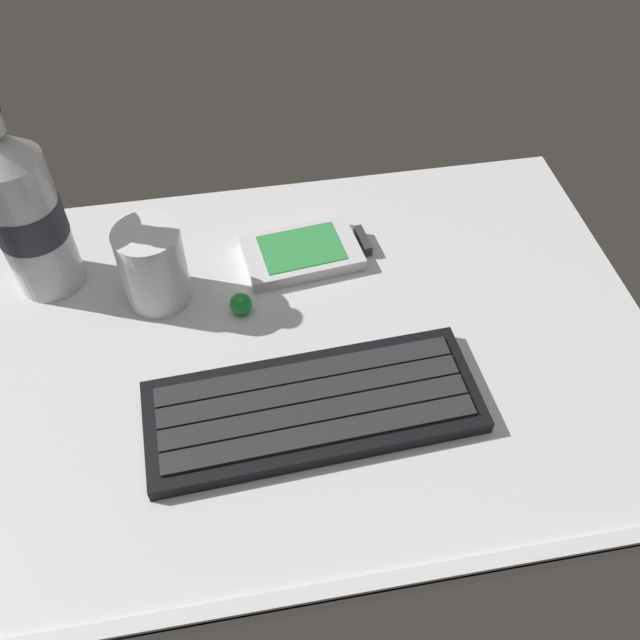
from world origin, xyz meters
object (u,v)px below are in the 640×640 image
Objects in this scene: water_bottle at (26,213)px; handheld_device at (307,252)px; keyboard at (313,406)px; trackball_mouse at (241,304)px; juice_cup at (154,268)px.

handheld_device is at bearing -2.47° from water_bottle.
keyboard is 32.35cm from water_bottle.
trackball_mouse is (-7.66, -6.52, 0.37)cm from handheld_device.
keyboard is at bearing -40.83° from water_bottle.
trackball_mouse is (18.67, -7.65, -7.91)cm from water_bottle.
handheld_device is at bearing 40.40° from trackball_mouse.
keyboard is at bearing -68.64° from trackball_mouse.
keyboard is 1.42× the size of water_bottle.
trackball_mouse is at bearing -24.10° from juice_cup.
trackball_mouse is at bearing -139.60° from handheld_device.
water_bottle is (-10.82, 4.14, 5.10)cm from juice_cup.
handheld_device is 10.06cm from trackball_mouse.
handheld_device is 6.08× the size of trackball_mouse.
keyboard is at bearing -97.82° from handheld_device.
juice_cup is at bearing 155.90° from trackball_mouse.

